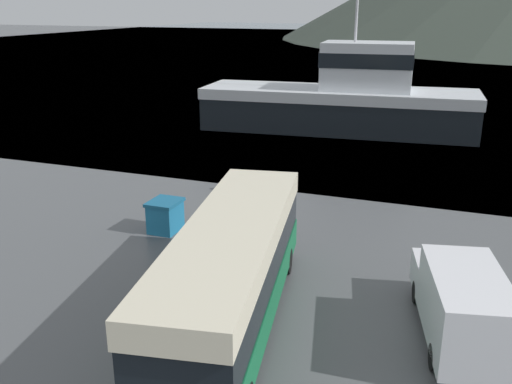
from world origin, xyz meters
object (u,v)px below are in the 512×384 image
Objects in this scene: delivery_van at (461,302)px; storage_bin at (165,216)px; fishing_boat at (344,98)px; tour_bus at (232,270)px.

storage_bin is at bearing 146.95° from delivery_van.
delivery_van is 4.20× the size of storage_bin.
fishing_boat reaches higher than storage_bin.
fishing_boat is at bearing 85.72° from tour_bus.
fishing_boat is (-2.85, 27.80, 0.59)m from tour_bus.
storage_bin is at bearing 123.02° from tour_bus.
fishing_boat is 14.27× the size of storage_bin.
delivery_van is 27.81m from fishing_boat.
tour_bus is at bearing -179.21° from fishing_boat.
tour_bus reaches higher than storage_bin.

